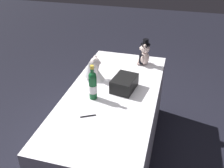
# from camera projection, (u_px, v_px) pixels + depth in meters

# --- Properties ---
(ground_plane) EXTENTS (12.00, 12.00, 0.00)m
(ground_plane) POSITION_uv_depth(u_px,v_px,m) (112.00, 152.00, 2.70)
(ground_plane) COLOR black
(reception_table) EXTENTS (1.78, 0.83, 0.76)m
(reception_table) POSITION_uv_depth(u_px,v_px,m) (112.00, 125.00, 2.51)
(reception_table) COLOR white
(reception_table) RESTS_ON ground_plane
(teddy_bear_groom) EXTENTS (0.15, 0.14, 0.30)m
(teddy_bear_groom) POSITION_uv_depth(u_px,v_px,m) (144.00, 54.00, 2.75)
(teddy_bear_groom) COLOR beige
(teddy_bear_groom) RESTS_ON reception_table
(teddy_bear_bride) EXTENTS (0.18, 0.22, 0.25)m
(teddy_bear_bride) POSITION_uv_depth(u_px,v_px,m) (94.00, 70.00, 2.47)
(teddy_bear_bride) COLOR white
(teddy_bear_bride) RESTS_ON reception_table
(champagne_bottle) EXTENTS (0.07, 0.07, 0.33)m
(champagne_bottle) POSITION_uv_depth(u_px,v_px,m) (93.00, 85.00, 2.17)
(champagne_bottle) COLOR #125427
(champagne_bottle) RESTS_ON reception_table
(signing_pen) EXTENTS (0.07, 0.12, 0.01)m
(signing_pen) POSITION_uv_depth(u_px,v_px,m) (89.00, 116.00, 2.02)
(signing_pen) COLOR black
(signing_pen) RESTS_ON reception_table
(gift_case_black) EXTENTS (0.29, 0.23, 0.12)m
(gift_case_black) POSITION_uv_depth(u_px,v_px,m) (124.00, 83.00, 2.34)
(gift_case_black) COLOR black
(gift_case_black) RESTS_ON reception_table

